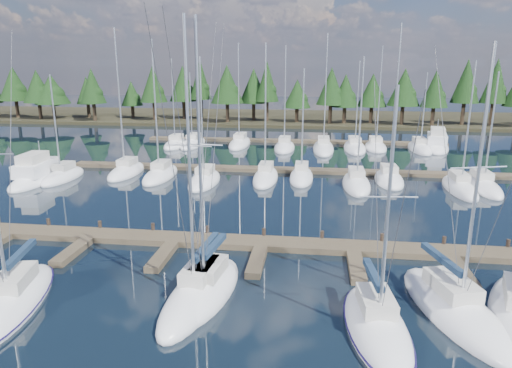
# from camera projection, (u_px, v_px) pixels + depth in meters

# --- Properties ---
(ground) EXTENTS (260.00, 260.00, 0.00)m
(ground) POSITION_uv_depth(u_px,v_px,m) (277.00, 196.00, 42.31)
(ground) COLOR black
(ground) RESTS_ON ground
(far_shore) EXTENTS (220.00, 30.00, 0.60)m
(far_shore) POSITION_uv_depth(u_px,v_px,m) (300.00, 118.00, 99.74)
(far_shore) COLOR black
(far_shore) RESTS_ON ground
(main_dock) EXTENTS (44.00, 6.13, 0.90)m
(main_dock) POSITION_uv_depth(u_px,v_px,m) (261.00, 247.00, 30.14)
(main_dock) COLOR brown
(main_dock) RESTS_ON ground
(back_docks) EXTENTS (50.00, 21.80, 0.40)m
(back_docks) POSITION_uv_depth(u_px,v_px,m) (289.00, 154.00, 61.03)
(back_docks) COLOR brown
(back_docks) RESTS_ON ground
(front_sailboat_1) EXTENTS (4.55, 9.23, 14.45)m
(front_sailboat_1) POSITION_uv_depth(u_px,v_px,m) (14.00, 301.00, 23.15)
(front_sailboat_1) COLOR white
(front_sailboat_1) RESTS_ON ground
(front_sailboat_2) EXTENTS (3.30, 9.22, 14.90)m
(front_sailboat_2) POSITION_uv_depth(u_px,v_px,m) (198.00, 292.00, 24.01)
(front_sailboat_2) COLOR white
(front_sailboat_2) RESTS_ON ground
(front_sailboat_3) EXTENTS (3.56, 7.98, 14.88)m
(front_sailboat_3) POSITION_uv_depth(u_px,v_px,m) (207.00, 289.00, 24.33)
(front_sailboat_3) COLOR white
(front_sailboat_3) RESTS_ON ground
(front_sailboat_4) EXTENTS (3.57, 8.10, 11.96)m
(front_sailboat_4) POSITION_uv_depth(u_px,v_px,m) (376.00, 326.00, 20.97)
(front_sailboat_4) COLOR white
(front_sailboat_4) RESTS_ON ground
(front_sailboat_5) EXTENTS (5.27, 9.60, 13.66)m
(front_sailboat_5) POSITION_uv_depth(u_px,v_px,m) (454.00, 309.00, 22.41)
(front_sailboat_5) COLOR white
(front_sailboat_5) RESTS_ON ground
(back_sailboat_rows) EXTENTS (45.61, 31.73, 16.62)m
(back_sailboat_rows) POSITION_uv_depth(u_px,v_px,m) (288.00, 160.00, 56.92)
(back_sailboat_rows) COLOR white
(back_sailboat_rows) RESTS_ON ground
(motor_yacht_left) EXTENTS (4.04, 10.14, 4.97)m
(motor_yacht_left) POSITION_uv_depth(u_px,v_px,m) (37.00, 176.00, 47.70)
(motor_yacht_left) COLOR white
(motor_yacht_left) RESTS_ON ground
(motor_yacht_right) EXTENTS (5.38, 10.66, 5.10)m
(motor_yacht_right) POSITION_uv_depth(u_px,v_px,m) (436.00, 145.00, 65.51)
(motor_yacht_right) COLOR white
(motor_yacht_right) RESTS_ON ground
(tree_line) EXTENTS (187.67, 11.64, 13.06)m
(tree_line) POSITION_uv_depth(u_px,v_px,m) (300.00, 88.00, 88.44)
(tree_line) COLOR black
(tree_line) RESTS_ON far_shore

